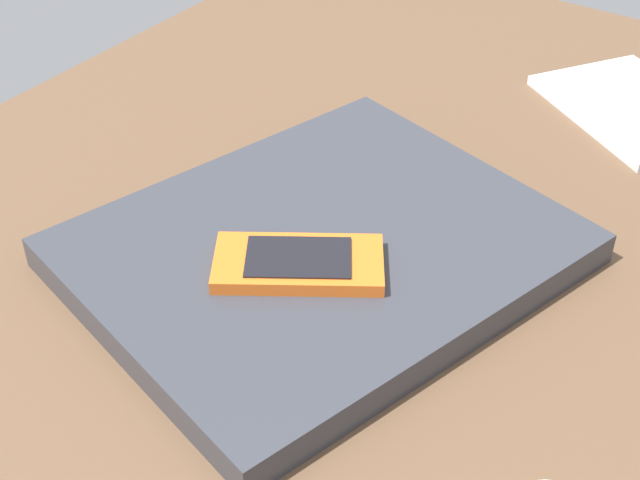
# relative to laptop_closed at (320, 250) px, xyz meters

# --- Properties ---
(desk_surface) EXTENTS (1.20, 0.80, 0.03)m
(desk_surface) POSITION_rel_laptop_closed_xyz_m (-0.09, -0.04, -0.03)
(desk_surface) COLOR brown
(desk_surface) RESTS_ON ground
(laptop_closed) EXTENTS (0.36, 0.32, 0.02)m
(laptop_closed) POSITION_rel_laptop_closed_xyz_m (0.00, 0.00, 0.00)
(laptop_closed) COLOR #33353D
(laptop_closed) RESTS_ON desk_surface
(cell_phone_on_laptop) EXTENTS (0.10, 0.12, 0.01)m
(cell_phone_on_laptop) POSITION_rel_laptop_closed_xyz_m (-0.04, -0.01, 0.02)
(cell_phone_on_laptop) COLOR orange
(cell_phone_on_laptop) RESTS_ON laptop_closed
(notepad) EXTENTS (0.18, 0.20, 0.01)m
(notepad) POSITION_rel_laptop_closed_xyz_m (0.32, -0.11, -0.01)
(notepad) COLOR white
(notepad) RESTS_ON desk_surface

